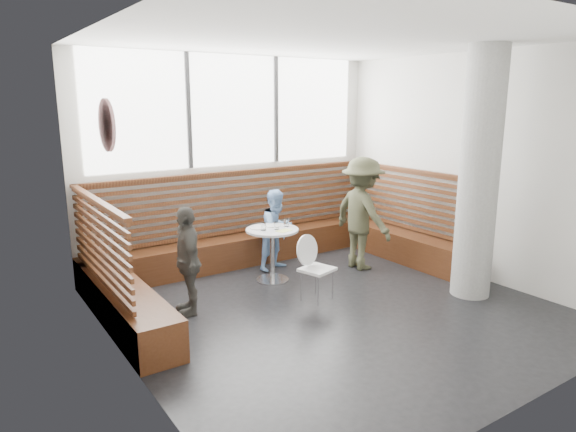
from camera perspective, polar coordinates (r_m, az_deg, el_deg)
room at (r=6.03m, az=5.29°, el=3.84°), size 5.00×5.00×3.20m
booth at (r=7.71m, az=-3.21°, el=-3.24°), size 5.00×2.50×1.44m
concrete_column at (r=6.97m, az=20.45°, el=4.28°), size 0.50×0.50×3.20m
wall_art at (r=5.19m, az=-19.50°, el=9.49°), size 0.03×0.50×0.50m
cafe_table at (r=7.26m, az=-1.76°, el=-3.10°), size 0.74×0.74×0.77m
cafe_chair at (r=6.64m, az=2.92°, el=-5.15°), size 0.40×0.39×0.84m
adult_man at (r=7.84m, az=8.24°, el=0.27°), size 0.64×1.11×1.71m
child_back at (r=7.76m, az=-1.23°, el=-1.54°), size 0.70×0.60×1.23m
child_left at (r=6.26m, az=-11.09°, el=-4.87°), size 0.51×0.83×1.32m
plate_near at (r=7.24m, az=-3.37°, el=-1.33°), size 0.22×0.22×0.02m
plate_far at (r=7.35m, az=-1.74°, el=-1.09°), size 0.21×0.21×0.01m
glass_left at (r=7.11m, az=-2.75°, el=-1.18°), size 0.07×0.07×0.11m
glass_mid at (r=7.16m, az=-1.31°, el=-1.09°), size 0.07×0.07×0.10m
glass_right at (r=7.33m, az=-0.20°, el=-0.72°), size 0.07×0.07×0.11m
menu_card at (r=7.09m, az=-0.44°, el=-1.64°), size 0.24×0.19×0.00m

